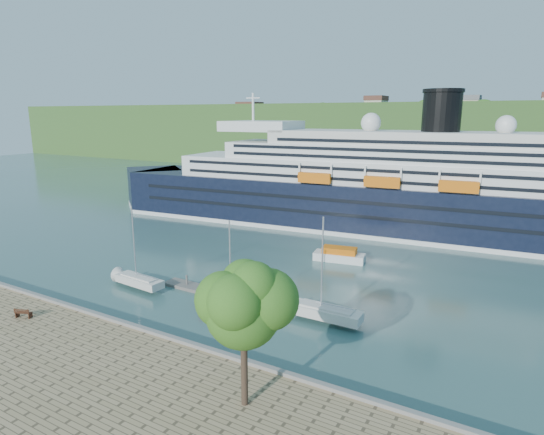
{
  "coord_description": "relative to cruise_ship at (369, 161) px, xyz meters",
  "views": [
    {
      "loc": [
        30.24,
        -27.56,
        20.4
      ],
      "look_at": [
        -2.61,
        30.0,
        5.2
      ],
      "focal_mm": 30.0,
      "sensor_mm": 36.0,
      "label": 1
    }
  ],
  "objects": [
    {
      "name": "far_hillside",
      "position": [
        -5.36,
        94.37,
        -0.18
      ],
      "size": [
        400.0,
        50.0,
        24.0
      ],
      "primitive_type": "cube",
      "color": "#345923",
      "rests_on": "ground"
    },
    {
      "name": "sailboat_white_far",
      "position": [
        8.79,
        -39.12,
        -7.03
      ],
      "size": [
        7.99,
        2.29,
        10.3
      ],
      "primitive_type": null,
      "rotation": [
        0.0,
        0.0,
        0.01
      ],
      "color": "silver",
      "rests_on": "ground"
    },
    {
      "name": "cruise_ship",
      "position": [
        0.0,
        0.0,
        0.0
      ],
      "size": [
        109.44,
        25.58,
        24.36
      ],
      "primitive_type": null,
      "rotation": [
        0.0,
        0.0,
        0.09
      ],
      "color": "black",
      "rests_on": "ground"
    },
    {
      "name": "sailboat_white_near",
      "position": [
        -14.06,
        -41.79,
        -7.46
      ],
      "size": [
        7.45,
        2.6,
        9.44
      ],
      "primitive_type": null,
      "rotation": [
        0.0,
        0.0,
        -0.08
      ],
      "color": "silver",
      "rests_on": "ground"
    },
    {
      "name": "ground",
      "position": [
        -5.36,
        -50.63,
        -12.18
      ],
      "size": [
        400.0,
        400.0,
        0.0
      ],
      "primitive_type": "plane",
      "color": "#305653",
      "rests_on": "ground"
    },
    {
      "name": "promenade_tree",
      "position": [
        9.66,
        -55.27,
        -5.57
      ],
      "size": [
        6.78,
        6.78,
        11.22
      ],
      "primitive_type": null,
      "color": "#27641A",
      "rests_on": "promenade"
    },
    {
      "name": "quay_coping",
      "position": [
        -5.36,
        -50.83,
        -11.03
      ],
      "size": [
        220.0,
        0.5,
        0.3
      ],
      "primitive_type": "cube",
      "color": "slate",
      "rests_on": "promenade"
    },
    {
      "name": "floating_pontoon",
      "position": [
        -3.69,
        -38.75,
        -11.99
      ],
      "size": [
        17.38,
        2.45,
        0.39
      ],
      "primitive_type": null,
      "rotation": [
        0.0,
        0.0,
        -0.02
      ],
      "color": "gray",
      "rests_on": "ground"
    },
    {
      "name": "sailboat_red",
      "position": [
        -0.56,
        -41.42,
        -7.48
      ],
      "size": [
        7.47,
        2.94,
        9.39
      ],
      "primitive_type": null,
      "rotation": [
        0.0,
        0.0,
        0.13
      ],
      "color": "maroon",
      "rests_on": "ground"
    },
    {
      "name": "tender_launch",
      "position": [
        2.71,
        -20.13,
        -11.18
      ],
      "size": [
        7.53,
        3.66,
        1.99
      ],
      "primitive_type": null,
      "rotation": [
        0.0,
        0.0,
        0.17
      ],
      "color": "orange",
      "rests_on": "ground"
    },
    {
      "name": "park_bench",
      "position": [
        -16.42,
        -54.61,
        -10.64
      ],
      "size": [
        1.81,
        1.25,
        1.07
      ],
      "primitive_type": null,
      "rotation": [
        0.0,
        0.0,
        0.37
      ],
      "color": "#412212",
      "rests_on": "promenade"
    }
  ]
}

